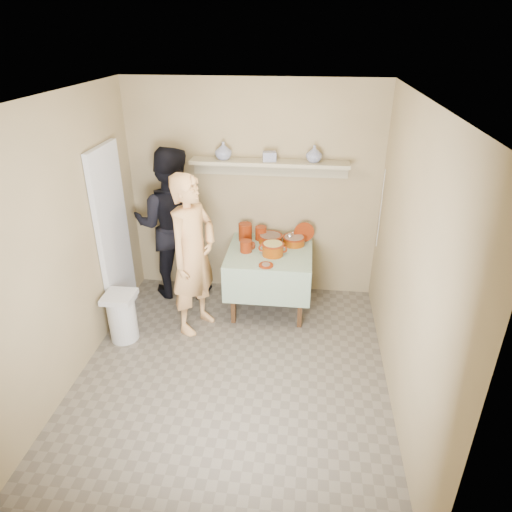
# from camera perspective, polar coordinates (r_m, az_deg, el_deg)

# --- Properties ---
(ground) EXTENTS (3.50, 3.50, 0.00)m
(ground) POSITION_cam_1_polar(r_m,az_deg,el_deg) (4.65, -2.99, -14.64)
(ground) COLOR #665D50
(ground) RESTS_ON ground
(tile_panel) EXTENTS (0.06, 0.70, 2.00)m
(tile_panel) POSITION_cam_1_polar(r_m,az_deg,el_deg) (5.28, -17.38, 2.36)
(tile_panel) COLOR silver
(tile_panel) RESTS_ON ground
(plate_stack_a) EXTENTS (0.16, 0.16, 0.21)m
(plate_stack_a) POSITION_cam_1_polar(r_m,az_deg,el_deg) (5.48, -1.36, 3.01)
(plate_stack_a) COLOR #681A05
(plate_stack_a) RESTS_ON serving_table
(plate_stack_b) EXTENTS (0.14, 0.14, 0.17)m
(plate_stack_b) POSITION_cam_1_polar(r_m,az_deg,el_deg) (5.51, 0.62, 2.88)
(plate_stack_b) COLOR #681A05
(plate_stack_b) RESTS_ON serving_table
(bowl_stack) EXTENTS (0.14, 0.14, 0.14)m
(bowl_stack) POSITION_cam_1_polar(r_m,az_deg,el_deg) (5.21, -1.26, 1.23)
(bowl_stack) COLOR #681A05
(bowl_stack) RESTS_ON serving_table
(empty_bowl) EXTENTS (0.16, 0.16, 0.05)m
(empty_bowl) POSITION_cam_1_polar(r_m,az_deg,el_deg) (5.33, -0.99, 1.32)
(empty_bowl) COLOR #681A05
(empty_bowl) RESTS_ON serving_table
(propped_lid) EXTENTS (0.25, 0.09, 0.24)m
(propped_lid) POSITION_cam_1_polar(r_m,az_deg,el_deg) (5.47, 6.02, 2.98)
(propped_lid) COLOR #681A05
(propped_lid) RESTS_ON serving_table
(vase_right) EXTENTS (0.22, 0.22, 0.19)m
(vase_right) POSITION_cam_1_polar(r_m,az_deg,el_deg) (5.22, 7.28, 12.56)
(vase_right) COLOR navy
(vase_right) RESTS_ON wall_shelf
(vase_left) EXTENTS (0.26, 0.26, 0.20)m
(vase_left) POSITION_cam_1_polar(r_m,az_deg,el_deg) (5.30, -4.10, 13.00)
(vase_left) COLOR navy
(vase_left) RESTS_ON wall_shelf
(ceramic_box) EXTENTS (0.16, 0.13, 0.11)m
(ceramic_box) POSITION_cam_1_polar(r_m,az_deg,el_deg) (5.22, 1.68, 12.33)
(ceramic_box) COLOR navy
(ceramic_box) RESTS_ON wall_shelf
(person_cook) EXTENTS (0.67, 0.78, 1.80)m
(person_cook) POSITION_cam_1_polar(r_m,az_deg,el_deg) (4.89, -7.87, 0.09)
(person_cook) COLOR tan
(person_cook) RESTS_ON ground
(person_helper) EXTENTS (0.97, 0.78, 1.88)m
(person_helper) POSITION_cam_1_polar(r_m,az_deg,el_deg) (5.62, -10.52, 3.95)
(person_helper) COLOR black
(person_helper) RESTS_ON ground
(room_shell) EXTENTS (3.04, 3.54, 2.62)m
(room_shell) POSITION_cam_1_polar(r_m,az_deg,el_deg) (3.79, -3.57, 3.97)
(room_shell) COLOR #9D8960
(room_shell) RESTS_ON ground
(serving_table) EXTENTS (0.97, 0.97, 0.76)m
(serving_table) POSITION_cam_1_polar(r_m,az_deg,el_deg) (5.32, 1.73, -0.46)
(serving_table) COLOR #4C2D16
(serving_table) RESTS_ON ground
(cazuela_meat_a) EXTENTS (0.30, 0.30, 0.10)m
(cazuela_meat_a) POSITION_cam_1_polar(r_m,az_deg,el_deg) (5.44, 1.80, 2.26)
(cazuela_meat_a) COLOR #722C05
(cazuela_meat_a) RESTS_ON serving_table
(cazuela_meat_b) EXTENTS (0.28, 0.28, 0.10)m
(cazuela_meat_b) POSITION_cam_1_polar(r_m,az_deg,el_deg) (5.41, 4.78, 2.03)
(cazuela_meat_b) COLOR #722C05
(cazuela_meat_b) RESTS_ON serving_table
(ladle) EXTENTS (0.08, 0.26, 0.19)m
(ladle) POSITION_cam_1_polar(r_m,az_deg,el_deg) (5.38, 4.26, 2.50)
(ladle) COLOR silver
(ladle) RESTS_ON cazuela_meat_b
(cazuela_rice) EXTENTS (0.33, 0.25, 0.14)m
(cazuela_rice) POSITION_cam_1_polar(r_m,az_deg,el_deg) (5.13, 2.12, 1.00)
(cazuela_rice) COLOR #722C05
(cazuela_rice) RESTS_ON serving_table
(front_plate) EXTENTS (0.16, 0.16, 0.03)m
(front_plate) POSITION_cam_1_polar(r_m,az_deg,el_deg) (4.92, 1.25, -1.15)
(front_plate) COLOR #681A05
(front_plate) RESTS_ON serving_table
(wall_shelf) EXTENTS (1.80, 0.25, 0.21)m
(wall_shelf) POSITION_cam_1_polar(r_m,az_deg,el_deg) (5.29, 1.69, 11.41)
(wall_shelf) COLOR tan
(wall_shelf) RESTS_ON room_shell
(trash_bin) EXTENTS (0.32, 0.32, 0.56)m
(trash_bin) POSITION_cam_1_polar(r_m,az_deg,el_deg) (5.15, -16.38, -7.25)
(trash_bin) COLOR silver
(trash_bin) RESTS_ON ground
(electrical_cord) EXTENTS (0.01, 0.05, 0.90)m
(electrical_cord) POSITION_cam_1_polar(r_m,az_deg,el_deg) (5.31, 15.32, 5.69)
(electrical_cord) COLOR silver
(electrical_cord) RESTS_ON wall_shelf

